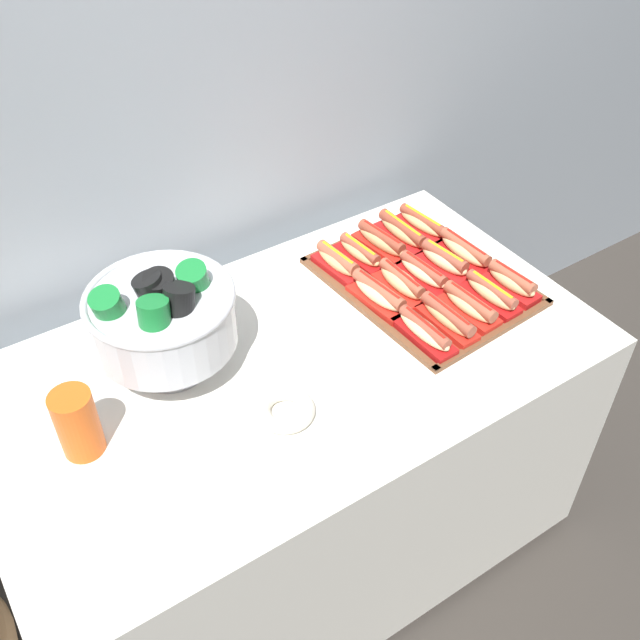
{
  "coord_description": "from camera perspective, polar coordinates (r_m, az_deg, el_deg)",
  "views": [
    {
      "loc": [
        -0.61,
        -1.04,
        1.98
      ],
      "look_at": [
        0.08,
        0.0,
        0.86
      ],
      "focal_mm": 41.11,
      "sensor_mm": 36.0,
      "label": 1
    }
  ],
  "objects": [
    {
      "name": "punch_bowl",
      "position": [
        1.61,
        -12.16,
        0.26
      ],
      "size": [
        0.32,
        0.32,
        0.27
      ],
      "color": "silver",
      "rests_on": "buffet_table"
    },
    {
      "name": "hot_dog_1",
      "position": [
        1.77,
        9.89,
        0.14
      ],
      "size": [
        0.06,
        0.18,
        0.06
      ],
      "color": "red",
      "rests_on": "serving_tray"
    },
    {
      "name": "hot_dog_3",
      "position": [
        1.86,
        13.17,
        2.0
      ],
      "size": [
        0.07,
        0.17,
        0.06
      ],
      "color": "#B21414",
      "rests_on": "serving_tray"
    },
    {
      "name": "hot_dog_14",
      "position": [
        2.08,
        7.95,
        7.43
      ],
      "size": [
        0.08,
        0.18,
        0.06
      ],
      "color": "red",
      "rests_on": "serving_tray"
    },
    {
      "name": "hot_dog_10",
      "position": [
        1.92,
        1.39,
        4.54
      ],
      "size": [
        0.07,
        0.16,
        0.06
      ],
      "color": "red",
      "rests_on": "serving_tray"
    },
    {
      "name": "ground_plane",
      "position": [
        2.32,
        -1.64,
        -16.79
      ],
      "size": [
        10.0,
        10.0,
        0.0
      ],
      "primitive_type": "plane",
      "color": "#38332D"
    },
    {
      "name": "hot_dog_7",
      "position": [
        1.9,
        8.03,
        3.66
      ],
      "size": [
        0.08,
        0.17,
        0.06
      ],
      "color": "#B21414",
      "rests_on": "serving_tray"
    },
    {
      "name": "cup_stack",
      "position": [
        1.54,
        -18.37,
        -7.64
      ],
      "size": [
        0.09,
        0.09,
        0.16
      ],
      "color": "#EA5B19",
      "rests_on": "buffet_table"
    },
    {
      "name": "buffet_table",
      "position": [
        1.98,
        -1.87,
        -10.59
      ],
      "size": [
        1.44,
        0.8,
        0.78
      ],
      "color": "white",
      "rests_on": "ground_plane"
    },
    {
      "name": "hot_dog_2",
      "position": [
        1.82,
        11.57,
        1.09
      ],
      "size": [
        0.08,
        0.17,
        0.06
      ],
      "color": "red",
      "rests_on": "serving_tray"
    },
    {
      "name": "serving_tray",
      "position": [
        1.92,
        7.95,
        2.98
      ],
      "size": [
        0.44,
        0.55,
        0.01
      ],
      "color": "brown",
      "rests_on": "buffet_table"
    },
    {
      "name": "hot_dog_8",
      "position": [
        1.95,
        9.66,
        4.56
      ],
      "size": [
        0.08,
        0.17,
        0.07
      ],
      "color": "red",
      "rests_on": "serving_tray"
    },
    {
      "name": "hot_dog_11",
      "position": [
        1.96,
        3.12,
        5.24
      ],
      "size": [
        0.07,
        0.16,
        0.06
      ],
      "color": "#B21414",
      "rests_on": "serving_tray"
    },
    {
      "name": "hot_dog_9",
      "position": [
        1.99,
        11.19,
        5.28
      ],
      "size": [
        0.08,
        0.18,
        0.06
      ],
      "color": "#B21414",
      "rests_on": "serving_tray"
    },
    {
      "name": "hot_dog_0",
      "position": [
        1.73,
        8.12,
        -0.89
      ],
      "size": [
        0.07,
        0.18,
        0.06
      ],
      "color": "#B21414",
      "rests_on": "serving_tray"
    },
    {
      "name": "hot_dog_6",
      "position": [
        1.86,
        6.35,
        2.89
      ],
      "size": [
        0.07,
        0.17,
        0.06
      ],
      "color": "red",
      "rests_on": "serving_tray"
    },
    {
      "name": "hot_dog_13",
      "position": [
        2.04,
        6.41,
        6.81
      ],
      "size": [
        0.07,
        0.18,
        0.06
      ],
      "color": "red",
      "rests_on": "serving_tray"
    },
    {
      "name": "back_wall",
      "position": [
        1.84,
        -12.17,
        19.29
      ],
      "size": [
        6.0,
        0.1,
        2.6
      ],
      "primitive_type": "cube",
      "color": "#9EA8B2",
      "rests_on": "ground_plane"
    },
    {
      "name": "donut",
      "position": [
        1.57,
        -2.72,
        -7.0
      ],
      "size": [
        0.13,
        0.13,
        0.03
      ],
      "color": "silver",
      "rests_on": "buffet_table"
    },
    {
      "name": "hot_dog_4",
      "position": [
        1.91,
        14.7,
        2.89
      ],
      "size": [
        0.07,
        0.16,
        0.06
      ],
      "color": "red",
      "rests_on": "serving_tray"
    },
    {
      "name": "hot_dog_12",
      "position": [
        1.99,
        4.8,
        6.11
      ],
      "size": [
        0.08,
        0.19,
        0.06
      ],
      "color": "red",
      "rests_on": "serving_tray"
    },
    {
      "name": "hot_dog_5",
      "position": [
        1.82,
        4.59,
        2.01
      ],
      "size": [
        0.09,
        0.18,
        0.06
      ],
      "color": "red",
      "rests_on": "serving_tray"
    }
  ]
}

